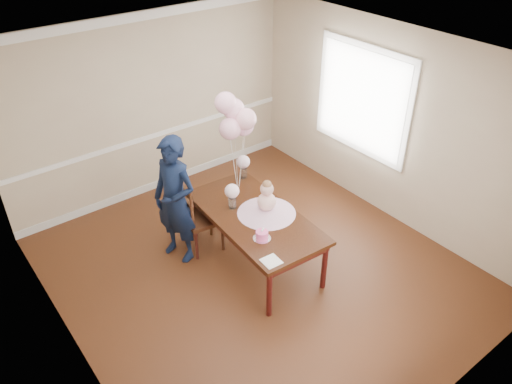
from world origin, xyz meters
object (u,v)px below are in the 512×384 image
at_px(dining_chair_seat, 203,218).
at_px(woman, 175,201).
at_px(dining_table_top, 255,216).
at_px(birthday_cake, 262,235).

relative_size(dining_chair_seat, woman, 0.27).
relative_size(dining_table_top, woman, 1.12).
relative_size(dining_table_top, birthday_cake, 13.33).
relative_size(dining_table_top, dining_chair_seat, 4.19).
bearing_deg(woman, dining_chair_seat, 61.41).
bearing_deg(birthday_cake, dining_table_top, 62.48).
bearing_deg(dining_table_top, birthday_cake, -113.96).
xyz_separation_m(dining_table_top, dining_chair_seat, (-0.37, 0.63, -0.22)).
bearing_deg(dining_table_top, woman, 139.22).
relative_size(birthday_cake, woman, 0.08).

